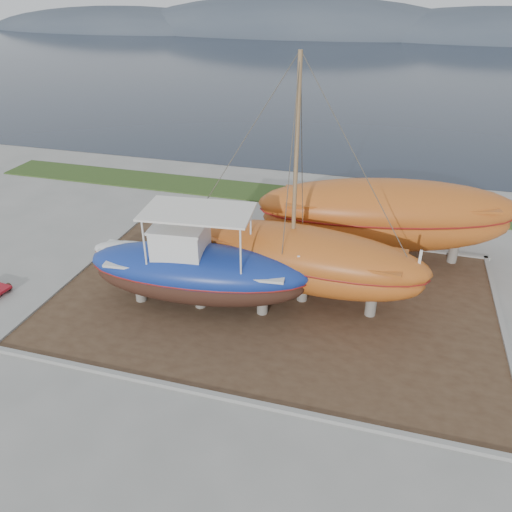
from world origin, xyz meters
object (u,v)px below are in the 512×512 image
(blue_caique, at_px, (198,261))
(white_dinghy, at_px, (137,258))
(orange_bare_hull, at_px, (384,223))
(orange_sailboat, at_px, (308,191))

(blue_caique, bearing_deg, white_dinghy, 147.58)
(blue_caique, bearing_deg, orange_bare_hull, 36.00)
(orange_sailboat, distance_m, orange_bare_hull, 6.10)
(blue_caique, relative_size, orange_bare_hull, 0.76)
(white_dinghy, xyz_separation_m, orange_bare_hull, (10.72, 4.14, 1.29))
(orange_bare_hull, bearing_deg, blue_caique, -150.12)
(white_dinghy, bearing_deg, blue_caique, -27.21)
(orange_sailboat, bearing_deg, blue_caique, -151.27)
(orange_sailboat, height_order, orange_bare_hull, orange_sailboat)
(orange_sailboat, relative_size, orange_bare_hull, 0.84)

